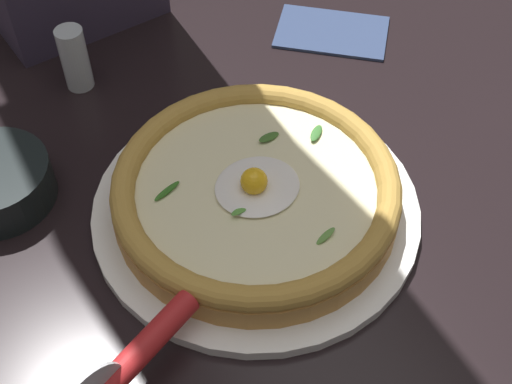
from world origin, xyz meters
name	(u,v)px	position (x,y,z in m)	size (l,w,h in m)	color
ground_plane	(267,192)	(0.00, 0.00, -0.01)	(2.40, 2.40, 0.03)	black
pizza_plate	(256,209)	(-0.03, -0.03, 0.01)	(0.33, 0.33, 0.01)	white
pizza	(256,191)	(-0.03, -0.03, 0.03)	(0.28, 0.28, 0.06)	#BF8741
pizza_cutter	(131,362)	(-0.21, -0.14, 0.04)	(0.15, 0.07, 0.08)	silver
folded_napkin	(332,31)	(0.20, 0.18, 0.00)	(0.14, 0.09, 0.01)	navy
pepper_shaker	(75,59)	(-0.11, 0.25, 0.04)	(0.03, 0.03, 0.08)	silver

